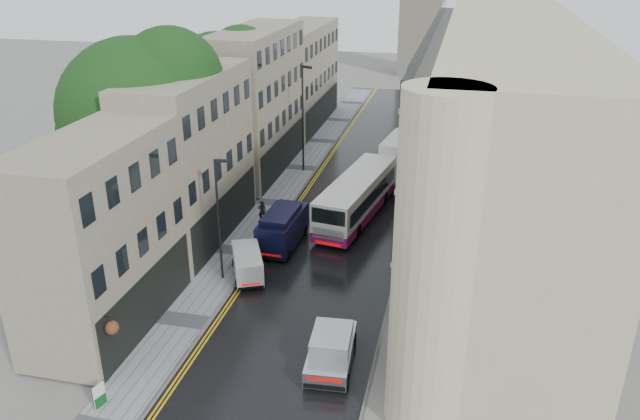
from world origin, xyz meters
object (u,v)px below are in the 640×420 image
at_px(tree_near, 139,139).
at_px(pedestrian, 262,211).
at_px(tree_far, 219,103).
at_px(navy_van, 259,237).
at_px(lamp_post_far, 303,120).
at_px(lamp_post_near, 219,221).
at_px(silver_hatchback, 306,367).
at_px(cream_bus, 325,211).
at_px(white_van, 237,275).
at_px(white_lorry, 384,162).
at_px(estate_sign, 99,395).

bearing_deg(tree_near, pedestrian, 30.27).
bearing_deg(tree_far, pedestrian, -54.35).
relative_size(navy_van, lamp_post_far, 0.57).
bearing_deg(lamp_post_near, silver_hatchback, -54.14).
distance_m(cream_bus, silver_hatchback, 16.16).
xyz_separation_m(white_van, lamp_post_far, (-1.27, 20.32, 3.82)).
height_order(white_lorry, navy_van, white_lorry).
relative_size(white_van, lamp_post_near, 0.50).
xyz_separation_m(cream_bus, lamp_post_far, (-4.58, 11.70, 3.10)).
xyz_separation_m(lamp_post_far, estate_sign, (-1.03, -31.24, -4.01)).
bearing_deg(white_van, navy_van, 65.51).
distance_m(tree_near, pedestrian, 9.90).
distance_m(tree_near, tree_far, 13.02).
height_order(white_van, lamp_post_near, lamp_post_near).
bearing_deg(navy_van, lamp_post_near, -107.95).
height_order(cream_bus, silver_hatchback, cream_bus).
bearing_deg(white_van, lamp_post_far, 69.09).
height_order(cream_bus, estate_sign, cream_bus).
distance_m(white_lorry, estate_sign, 30.72).
height_order(silver_hatchback, navy_van, navy_van).
bearing_deg(navy_van, pedestrian, 108.07).
bearing_deg(pedestrian, tree_near, 8.54).
bearing_deg(cream_bus, white_van, -101.89).
bearing_deg(tree_far, lamp_post_near, -68.99).
distance_m(tree_far, estate_sign, 30.13).
bearing_deg(tree_near, silver_hatchback, -41.29).
height_order(white_van, lamp_post_far, lamp_post_far).
distance_m(navy_van, lamp_post_far, 16.51).
relative_size(tree_near, lamp_post_near, 1.87).
bearing_deg(white_lorry, lamp_post_far, 174.95).
relative_size(cream_bus, silver_hatchback, 2.51).
bearing_deg(tree_far, silver_hatchback, -61.39).
bearing_deg(pedestrian, silver_hatchback, 92.54).
xyz_separation_m(white_van, lamp_post_near, (-1.23, 0.80, 2.98)).
bearing_deg(cream_bus, white_lorry, 83.88).
height_order(white_lorry, white_van, white_lorry).
distance_m(white_lorry, navy_van, 15.64).
relative_size(tree_near, navy_van, 2.67).
bearing_deg(tree_far, tree_near, -91.32).
bearing_deg(white_lorry, tree_far, -170.03).
distance_m(tree_far, pedestrian, 12.33).
bearing_deg(white_lorry, cream_bus, -97.19).
bearing_deg(estate_sign, white_lorry, 92.14).
distance_m(tree_far, cream_bus, 15.44).
bearing_deg(white_van, silver_hatchback, -75.15).
relative_size(tree_near, lamp_post_far, 1.53).
relative_size(white_lorry, estate_sign, 6.86).
relative_size(tree_far, lamp_post_near, 1.68).
bearing_deg(pedestrian, navy_van, 84.35).
relative_size(cream_bus, estate_sign, 10.47).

